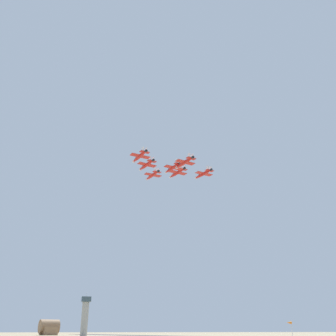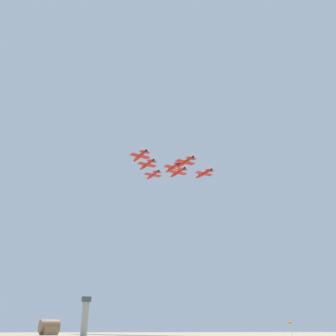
% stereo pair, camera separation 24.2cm
% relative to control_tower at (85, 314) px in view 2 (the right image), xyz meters
% --- Properties ---
extents(ground_plane, '(1200.00, 1200.00, 0.00)m').
position_rel_control_tower_xyz_m(ground_plane, '(-53.37, 22.96, -12.93)').
color(ground_plane, gray).
extents(runway_strip, '(111.04, 314.27, 0.10)m').
position_rel_control_tower_xyz_m(runway_strip, '(-53.37, 22.96, -12.88)').
color(runway_strip, '#424244').
rests_on(runway_strip, ground).
extents(control_tower, '(6.00, 6.00, 26.72)m').
position_rel_control_tower_xyz_m(control_tower, '(0.00, 0.00, 0.00)').
color(control_tower, '#9E9E99').
rests_on(control_tower, ground).
extents(hangar, '(16.21, 16.21, 11.00)m').
position_rel_control_tower_xyz_m(hangar, '(20.95, -56.53, -8.06)').
color(hangar, '#8C6B4C').
rests_on(hangar, ground).
extents(windsock, '(1.88, 0.90, 6.25)m').
position_rel_control_tower_xyz_m(windsock, '(-58.61, 142.37, -7.39)').
color(windsock, silver).
rests_on(windsock, ground).
extents(jet_lead, '(11.64, 18.37, 3.90)m').
position_rel_control_tower_xyz_m(jet_lead, '(-32.08, 44.87, 83.34)').
color(jet_lead, red).
extents(jet_left_wingman, '(12.15, 19.02, 4.06)m').
position_rel_control_tower_xyz_m(jet_left_wingman, '(-24.46, 60.00, 83.44)').
color(jet_left_wingman, red).
extents(jet_right_wingman, '(12.22, 19.24, 4.09)m').
position_rel_control_tower_xyz_m(jet_right_wingman, '(-45.78, 54.84, 82.76)').
color(jet_right_wingman, red).
extents(jet_left_outer, '(11.88, 18.75, 3.98)m').
position_rel_control_tower_xyz_m(jet_left_outer, '(-16.83, 75.12, 81.63)').
color(jet_left_outer, red).
extents(jet_right_outer, '(11.61, 18.19, 3.88)m').
position_rel_control_tower_xyz_m(jet_right_outer, '(-59.48, 64.80, 79.69)').
color(jet_right_outer, red).
extents(jet_slot_rear, '(11.76, 18.48, 3.93)m').
position_rel_control_tower_xyz_m(jet_slot_rear, '(-38.15, 69.96, 79.18)').
color(jet_slot_rear, red).
extents(jet_trailing, '(11.97, 18.77, 4.00)m').
position_rel_control_tower_xyz_m(jet_trailing, '(-41.19, 82.50, 77.74)').
color(jet_trailing, red).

